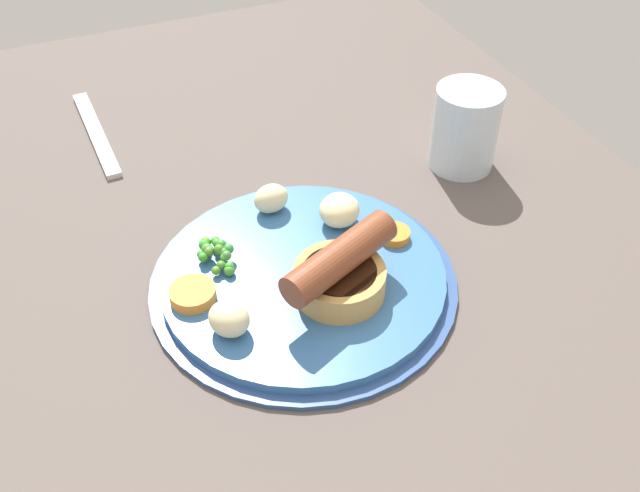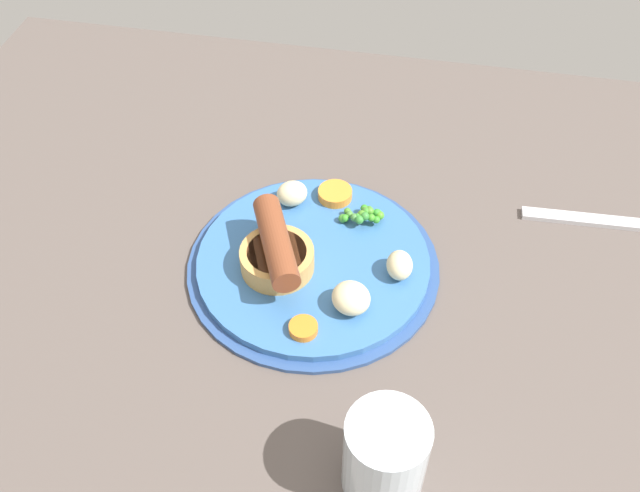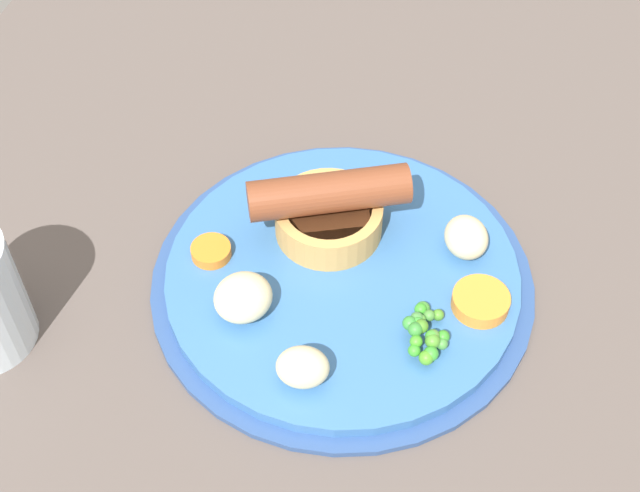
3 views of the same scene
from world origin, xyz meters
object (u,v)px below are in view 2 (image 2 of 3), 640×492
potato_chunk_1 (351,298)px  drinking_glass (385,456)px  sausage_pudding (277,253)px  dinner_plate (313,264)px  pea_pile (363,215)px  fork (603,221)px  potato_chunk_2 (292,193)px  potato_chunk_0 (399,265)px  carrot_slice_0 (335,194)px  carrot_slice_3 (303,328)px

potato_chunk_1 → drinking_glass: 17.37cm
sausage_pudding → potato_chunk_1: (-8.28, 3.69, -0.84)cm
dinner_plate → pea_pile: (-4.27, -6.41, 1.82)cm
pea_pile → fork: size_ratio=0.27×
potato_chunk_1 → potato_chunk_2: size_ratio=1.14×
pea_pile → potato_chunk_0: bearing=125.1°
potato_chunk_0 → fork: bearing=-149.1°
carrot_slice_0 → dinner_plate: bearing=86.3°
sausage_pudding → potato_chunk_1: 9.11cm
potato_chunk_2 → fork: bearing=-172.2°
dinner_plate → potato_chunk_1: size_ratio=6.78×
carrot_slice_3 → pea_pile: bearing=-102.2°
carrot_slice_3 → carrot_slice_0: bearing=-89.2°
potato_chunk_0 → potato_chunk_1: 6.63cm
dinner_plate → fork: (-30.75, -12.60, -0.27)cm
sausage_pudding → potato_chunk_1: size_ratio=2.87×
pea_pile → dinner_plate: bearing=56.4°
fork → drinking_glass: size_ratio=2.06×
sausage_pudding → potato_chunk_0: size_ratio=3.37×
potato_chunk_1 → drinking_glass: bearing=108.1°
pea_pile → fork: bearing=-166.8°
carrot_slice_0 → carrot_slice_3: carrot_slice_0 is taller
sausage_pudding → fork: size_ratio=0.63×
carrot_slice_3 → fork: bearing=-143.8°
carrot_slice_0 → carrot_slice_3: 18.83cm
drinking_glass → potato_chunk_1: bearing=-71.9°
carrot_slice_0 → drinking_glass: 33.11cm
potato_chunk_1 → potato_chunk_2: 16.05cm
carrot_slice_0 → pea_pile: bearing=139.1°
sausage_pudding → potato_chunk_2: 9.75cm
pea_pile → potato_chunk_2: bearing=-9.8°
potato_chunk_2 → carrot_slice_0: (-4.58, -1.75, -0.87)cm
sausage_pudding → potato_chunk_0: 12.56cm
potato_chunk_0 → fork: (-21.72, -12.99, -2.46)cm
potato_chunk_2 → drinking_glass: drinking_glass is taller
potato_chunk_1 → potato_chunk_2: bearing=-56.5°
potato_chunk_0 → sausage_pudding: bearing=6.8°
potato_chunk_1 → carrot_slice_3: 5.54cm
pea_pile → potato_chunk_1: bearing=92.9°
carrot_slice_3 → fork: carrot_slice_3 is taller
pea_pile → fork: 27.28cm
pea_pile → drinking_glass: drinking_glass is taller
pea_pile → potato_chunk_1: potato_chunk_1 is taller
sausage_pudding → potato_chunk_0: sausage_pudding is taller
pea_pile → potato_chunk_0: size_ratio=1.47×
pea_pile → potato_chunk_1: (-0.61, 11.96, 0.45)cm
carrot_slice_3 → dinner_plate: bearing=-84.6°
dinner_plate → potato_chunk_0: bearing=177.6°
fork → carrot_slice_3: bearing=33.8°
potato_chunk_2 → potato_chunk_0: bearing=147.7°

